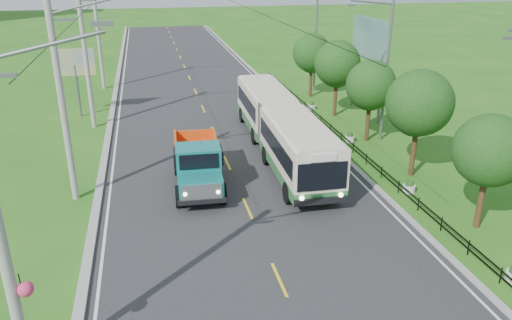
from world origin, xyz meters
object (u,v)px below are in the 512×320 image
object	(u,v)px
planter_near	(409,187)
billboard_left	(75,67)
planter_far	(312,106)
dump_truck	(198,161)
pole_mid	(86,57)
streetlight_far	(314,37)
planter_mid	(350,138)
tree_third	(419,106)
tree_fourth	(371,88)
streetlight_mid	(385,67)
pole_near	(63,101)
tree_back	(312,55)
bus	(280,125)
billboard_right	(370,45)
tree_fifth	(337,66)
pole_far	(98,33)
pole_nearest	(0,227)
tree_second	(488,153)

from	to	relation	value
planter_near	billboard_left	distance (m)	25.78
planter_far	dump_truck	distance (m)	16.83
billboard_left	pole_mid	bearing A→B (deg)	-67.58
streetlight_far	planter_mid	bearing A→B (deg)	-98.30
pole_mid	tree_third	xyz separation A→B (m)	(18.12, -12.86, -1.11)
tree_fourth	streetlight_mid	bearing A→B (deg)	-10.15
tree_third	streetlight_mid	xyz separation A→B (m)	(0.79, 5.86, 0.92)
pole_near	tree_back	bearing A→B (deg)	43.41
tree_fourth	tree_third	bearing A→B (deg)	-90.00
planter_near	bus	bearing A→B (deg)	126.87
planter_far	billboard_right	world-z (taller)	billboard_right
streetlight_far	bus	size ratio (longest dim) A/B	0.55
billboard_right	bus	distance (m)	11.87
planter_near	tree_back	bearing A→B (deg)	86.43
planter_far	billboard_left	size ratio (longest dim) A/B	0.13
pole_mid	planter_near	world-z (taller)	pole_mid
billboard_left	streetlight_mid	bearing A→B (deg)	-26.40
tree_fifth	planter_near	xyz separation A→B (m)	(-1.26, -14.14, -3.57)
pole_near	billboard_left	size ratio (longest dim) A/B	1.92
tree_third	billboard_right	size ratio (longest dim) A/B	0.82
pole_mid	pole_far	size ratio (longest dim) A/B	1.00
billboard_right	streetlight_mid	bearing A→B (deg)	-105.44
pole_far	billboard_right	distance (m)	24.33
tree_third	tree_back	size ratio (longest dim) A/B	1.09
tree_back	planter_far	world-z (taller)	tree_back
tree_fifth	tree_back	distance (m)	6.00
pole_mid	planter_mid	world-z (taller)	pole_mid
planter_mid	pole_near	bearing A→B (deg)	-163.48
tree_fifth	planter_far	bearing A→B (deg)	124.05
planter_far	pole_near	bearing A→B (deg)	-142.37
tree_third	planter_far	world-z (taller)	tree_third
dump_truck	billboard_left	bearing A→B (deg)	119.46
pole_nearest	streetlight_mid	size ratio (longest dim) A/B	1.10
bus	planter_near	bearing A→B (deg)	-51.66
pole_mid	tree_back	distance (m)	18.89
billboard_left	pole_nearest	bearing A→B (deg)	-87.33
tree_second	tree_fourth	bearing A→B (deg)	90.00
tree_fifth	planter_far	world-z (taller)	tree_fifth
streetlight_far	tree_back	bearing A→B (deg)	-112.92
tree_fourth	billboard_left	distance (m)	21.72
planter_near	dump_truck	distance (m)	11.12
tree_third	billboard_left	distance (m)	25.02
pole_nearest	pole_mid	xyz separation A→B (m)	(-0.02, 24.00, 0.16)
pole_mid	streetlight_mid	xyz separation A→B (m)	(18.90, -7.00, -0.19)
dump_truck	tree_fourth	bearing A→B (deg)	26.32
pole_nearest	pole_far	xyz separation A→B (m)	(-0.02, 36.00, 0.16)
tree_second	billboard_left	xyz separation A→B (m)	(-19.36, 21.86, 0.35)
pole_far	streetlight_far	distance (m)	19.56
tree_third	planter_mid	size ratio (longest dim) A/B	8.96
pole_nearest	tree_back	distance (m)	34.33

